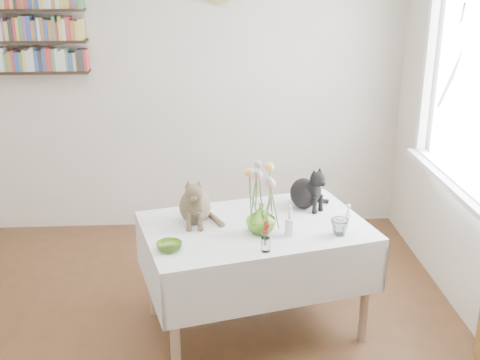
{
  "coord_description": "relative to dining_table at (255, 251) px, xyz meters",
  "views": [
    {
      "loc": [
        0.33,
        -2.76,
        2.23
      ],
      "look_at": [
        0.52,
        0.48,
        1.05
      ],
      "focal_mm": 45.0,
      "sensor_mm": 36.0,
      "label": 1
    }
  ],
  "objects": [
    {
      "name": "candlestick",
      "position": [
        0.19,
        -0.16,
        0.24
      ],
      "size": [
        0.05,
        0.05,
        0.19
      ],
      "color": "white",
      "rests_on": "dining_table"
    },
    {
      "name": "room",
      "position": [
        -0.62,
        -0.58,
        0.71
      ],
      "size": [
        4.08,
        4.58,
        2.58
      ],
      "color": "brown",
      "rests_on": "ground"
    },
    {
      "name": "bookshelf_unit",
      "position": [
        -1.72,
        1.58,
        1.3
      ],
      "size": [
        1.0,
        0.16,
        0.91
      ],
      "color": "black",
      "rests_on": "room"
    },
    {
      "name": "drinking_glass",
      "position": [
        0.48,
        -0.17,
        0.23
      ],
      "size": [
        0.14,
        0.14,
        0.1
      ],
      "primitive_type": "imported",
      "rotation": [
        0.0,
        0.0,
        0.5
      ],
      "color": "white",
      "rests_on": "dining_table"
    },
    {
      "name": "dining_table",
      "position": [
        0.0,
        0.0,
        0.0
      ],
      "size": [
        1.52,
        1.17,
        0.72
      ],
      "color": "white",
      "rests_on": "room"
    },
    {
      "name": "tabby_cat",
      "position": [
        -0.37,
        0.07,
        0.34
      ],
      "size": [
        0.22,
        0.27,
        0.32
      ],
      "primitive_type": null,
      "rotation": [
        0.0,
        0.0,
        -0.02
      ],
      "color": "brown",
      "rests_on": "dining_table"
    },
    {
      "name": "porcelain_figurine",
      "position": [
        0.59,
        0.08,
        0.22
      ],
      "size": [
        0.05,
        0.05,
        0.09
      ],
      "color": "white",
      "rests_on": "dining_table"
    },
    {
      "name": "flower_vase",
      "position": [
        0.02,
        -0.11,
        0.27
      ],
      "size": [
        0.19,
        0.19,
        0.18
      ],
      "primitive_type": "imported",
      "rotation": [
        0.0,
        0.0,
        0.07
      ],
      "color": "#93C947",
      "rests_on": "dining_table"
    },
    {
      "name": "green_bowl",
      "position": [
        -0.51,
        -0.31,
        0.2
      ],
      "size": [
        0.19,
        0.19,
        0.04
      ],
      "primitive_type": "imported",
      "rotation": [
        0.0,
        0.0,
        0.46
      ],
      "color": "#93C947",
      "rests_on": "dining_table"
    },
    {
      "name": "black_cat",
      "position": [
        0.34,
        0.27,
        0.32
      ],
      "size": [
        0.31,
        0.32,
        0.29
      ],
      "primitive_type": null,
      "rotation": [
        0.0,
        0.0,
        0.73
      ],
      "color": "black",
      "rests_on": "dining_table"
    },
    {
      "name": "flower_bouquet",
      "position": [
        0.02,
        -0.1,
        0.52
      ],
      "size": [
        0.17,
        0.13,
        0.39
      ],
      "color": "#4C7233",
      "rests_on": "flower_vase"
    },
    {
      "name": "window",
      "position": [
        1.35,
        0.22,
        0.85
      ],
      "size": [
        0.12,
        1.52,
        1.32
      ],
      "color": "white",
      "rests_on": "room"
    },
    {
      "name": "berry_jar",
      "position": [
        0.03,
        -0.36,
        0.27
      ],
      "size": [
        0.05,
        0.05,
        0.2
      ],
      "color": "white",
      "rests_on": "dining_table"
    }
  ]
}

